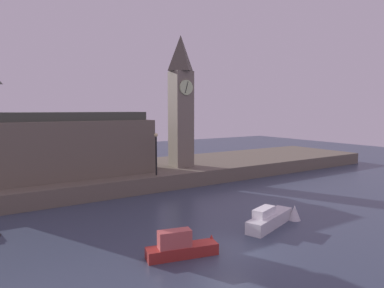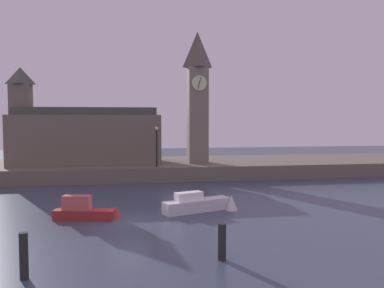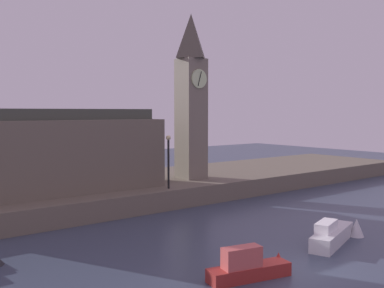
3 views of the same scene
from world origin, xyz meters
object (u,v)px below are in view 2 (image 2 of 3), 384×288
object	(u,v)px
mooring_post_right	(222,242)
boat_ferry_white	(203,204)
streetlamp	(157,142)
boat_dinghy_red	(88,211)
clock_tower	(197,95)
parliament_hall	(83,135)
mooring_post_left	(24,256)

from	to	relation	value
mooring_post_right	boat_ferry_white	bearing A→B (deg)	84.34
streetlamp	mooring_post_right	distance (m)	22.90
boat_ferry_white	boat_dinghy_red	xyz separation A→B (m)	(-7.55, -0.86, 0.01)
clock_tower	parliament_hall	distance (m)	13.16
parliament_hall	mooring_post_left	xyz separation A→B (m)	(0.59, -27.79, -3.61)
boat_dinghy_red	parliament_hall	bearing A→B (deg)	96.81
mooring_post_left	boat_ferry_white	xyz separation A→B (m)	(9.16, 10.19, -0.44)
streetlamp	boat_dinghy_red	world-z (taller)	streetlamp
clock_tower	mooring_post_right	size ratio (longest dim) A/B	8.60
parliament_hall	mooring_post_left	bearing A→B (deg)	-88.78
clock_tower	mooring_post_right	world-z (taller)	clock_tower
streetlamp	mooring_post_left	bearing A→B (deg)	-106.70
mooring_post_left	streetlamp	bearing A→B (deg)	73.30
mooring_post_left	boat_dinghy_red	xyz separation A→B (m)	(1.62, 9.32, -0.43)
boat_ferry_white	clock_tower	bearing A→B (deg)	81.04
parliament_hall	boat_dinghy_red	xyz separation A→B (m)	(2.21, -18.47, -4.03)
clock_tower	mooring_post_right	distance (m)	27.36
mooring_post_right	boat_ferry_white	xyz separation A→B (m)	(0.93, 9.36, -0.33)
mooring_post_right	boat_ferry_white	size ratio (longest dim) A/B	0.30
mooring_post_right	boat_dinghy_red	bearing A→B (deg)	127.92
mooring_post_right	mooring_post_left	bearing A→B (deg)	-174.29
parliament_hall	streetlamp	size ratio (longest dim) A/B	3.83
mooring_post_left	boat_dinghy_red	size ratio (longest dim) A/B	0.42
parliament_hall	streetlamp	xyz separation A→B (m)	(7.63, -4.33, -0.52)
streetlamp	boat_ferry_white	xyz separation A→B (m)	(2.12, -13.28, -3.52)
mooring_post_left	mooring_post_right	xyz separation A→B (m)	(8.24, 0.82, -0.11)
parliament_hall	clock_tower	bearing A→B (deg)	-4.95
clock_tower	boat_dinghy_red	xyz separation A→B (m)	(-10.16, -17.40, -8.41)
parliament_hall	mooring_post_left	world-z (taller)	parliament_hall
clock_tower	boat_ferry_white	bearing A→B (deg)	-98.96
mooring_post_left	mooring_post_right	distance (m)	8.28
mooring_post_right	boat_dinghy_red	xyz separation A→B (m)	(-6.62, 8.50, -0.32)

